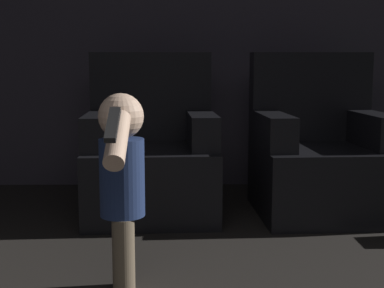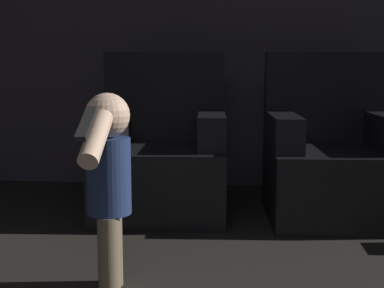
{
  "view_description": "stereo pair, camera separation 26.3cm",
  "coord_description": "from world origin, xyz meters",
  "views": [
    {
      "loc": [
        -0.11,
        0.47,
        0.9
      ],
      "look_at": [
        -0.09,
        3.07,
        0.52
      ],
      "focal_mm": 50.0,
      "sensor_mm": 36.0,
      "label": 1
    },
    {
      "loc": [
        0.15,
        0.48,
        0.9
      ],
      "look_at": [
        -0.09,
        3.07,
        0.52
      ],
      "focal_mm": 50.0,
      "sensor_mm": 36.0,
      "label": 2
    }
  ],
  "objects": [
    {
      "name": "armchair_right",
      "position": [
        0.7,
        3.7,
        0.34
      ],
      "size": [
        0.81,
        0.82,
        0.99
      ],
      "rotation": [
        0.0,
        0.0,
        0.05
      ],
      "color": "black",
      "rests_on": "ground_plane"
    },
    {
      "name": "wall_back",
      "position": [
        0.0,
        4.5,
        1.3
      ],
      "size": [
        8.4,
        0.05,
        2.6
      ],
      "color": "#3D3842",
      "rests_on": "ground_plane"
    },
    {
      "name": "person_toddler",
      "position": [
        -0.36,
        2.49,
        0.47
      ],
      "size": [
        0.18,
        0.55,
        0.8
      ],
      "rotation": [
        0.0,
        0.0,
        1.69
      ],
      "color": "brown",
      "rests_on": "ground_plane"
    },
    {
      "name": "armchair_left",
      "position": [
        -0.33,
        3.7,
        0.34
      ],
      "size": [
        0.81,
        0.82,
        0.99
      ],
      "rotation": [
        0.0,
        0.0,
        0.06
      ],
      "color": "black",
      "rests_on": "ground_plane"
    }
  ]
}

